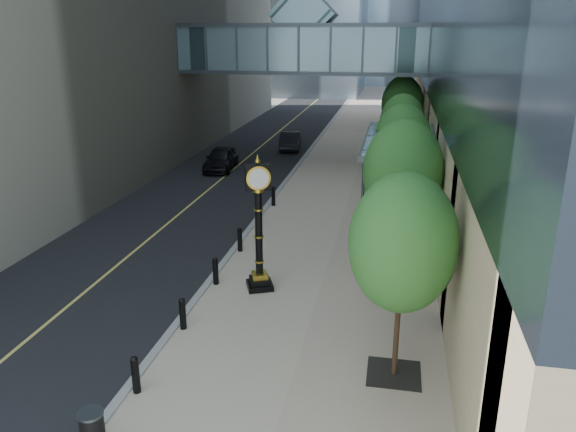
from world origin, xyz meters
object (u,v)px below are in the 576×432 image
object	(u,v)px
car_near	(221,159)
car_far	(291,140)
trash_bin	(93,432)
pedestrian	(397,247)
street_clock	(259,234)

from	to	relation	value
car_near	car_far	world-z (taller)	car_near
trash_bin	car_far	size ratio (longest dim) A/B	0.22
car_near	pedestrian	bearing A→B (deg)	-55.77
street_clock	trash_bin	world-z (taller)	street_clock
street_clock	car_far	distance (m)	24.42
street_clock	pedestrian	distance (m)	5.44
street_clock	trash_bin	xyz separation A→B (m)	(-1.61, -8.45, -1.56)
street_clock	pedestrian	bearing A→B (deg)	6.38
pedestrian	car_near	world-z (taller)	pedestrian
car_far	pedestrian	bearing A→B (deg)	103.86
pedestrian	car_far	world-z (taller)	pedestrian
pedestrian	car_near	bearing A→B (deg)	-67.97
trash_bin	pedestrian	distance (m)	12.68
pedestrian	car_far	distance (m)	23.06
street_clock	car_near	distance (m)	18.12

